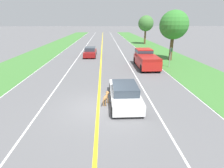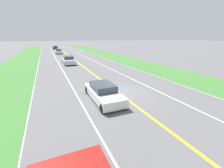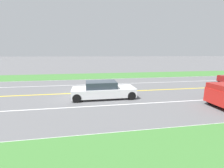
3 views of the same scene
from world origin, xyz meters
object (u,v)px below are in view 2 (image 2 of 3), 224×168
ego_car (104,92)px  car_trailing_near (69,60)px  dog (116,91)px  car_trailing_far (55,48)px  car_trailing_mid (59,52)px

ego_car → car_trailing_near: (0.10, -18.05, 0.06)m
dog → car_trailing_far: car_trailing_far is taller
dog → car_trailing_mid: (1.43, -37.05, 0.15)m
ego_car → dog: 1.25m
car_trailing_near → car_trailing_far: bearing=-90.2°
ego_car → dog: (-1.22, -0.25, -0.11)m
car_trailing_near → car_trailing_mid: car_trailing_near is taller
ego_car → car_trailing_mid: (0.21, -37.30, 0.03)m
ego_car → car_trailing_far: 56.30m
car_trailing_mid → ego_car: bearing=90.3°
car_trailing_near → car_trailing_mid: size_ratio=1.04×
dog → car_trailing_mid: bearing=-69.1°
car_trailing_near → car_trailing_far: (-0.16, -38.26, -0.06)m
ego_car → dog: bearing=-168.4°
car_trailing_mid → car_trailing_far: bearing=-90.8°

